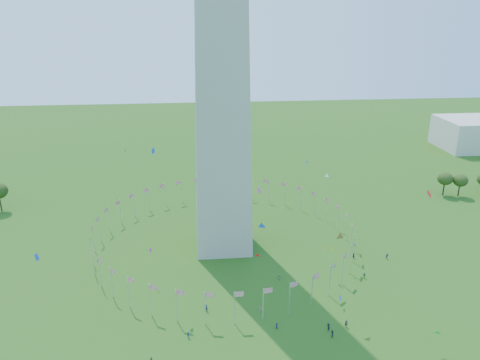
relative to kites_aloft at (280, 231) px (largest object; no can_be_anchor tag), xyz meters
name	(u,v)px	position (x,y,z in m)	size (l,w,h in m)	color
ground	(239,353)	(-12.38, -20.96, -18.60)	(600.00, 600.00, 0.00)	#204B11
flag_ring	(223,233)	(-12.38, 29.04, -14.10)	(80.24, 80.24, 9.00)	silver
crowd	(277,334)	(-3.20, -16.78, -17.74)	(102.92, 76.45, 1.98)	gray
kites_aloft	(280,231)	(0.00, 0.00, 0.00)	(107.14, 78.35, 34.65)	blue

